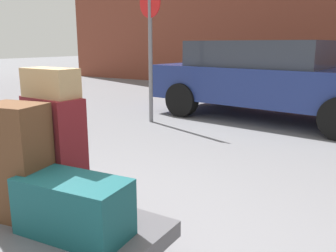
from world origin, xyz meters
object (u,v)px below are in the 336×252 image
no_parking_sign (150,40)px  suitcase_maroon_front_right (55,149)px  luggage_cart (61,236)px  duffel_bag_teal_stacked_top (74,207)px  parked_car (269,77)px  duffel_bag_tan_topmost_pile (50,83)px  suitcase_brown_rear_right (17,162)px

no_parking_sign → suitcase_maroon_front_right: bearing=-64.7°
no_parking_sign → luggage_cart: bearing=-62.7°
duffel_bag_teal_stacked_top → parked_car: (-0.50, 5.34, 0.26)m
suitcase_maroon_front_right → duffel_bag_tan_topmost_pile: 0.44m
luggage_cart → parked_car: parked_car is taller
suitcase_brown_rear_right → no_parking_sign: 4.38m
suitcase_maroon_front_right → no_parking_sign: no_parking_sign is taller
parked_car → no_parking_sign: (-1.67, -1.41, 0.66)m
duffel_bag_teal_stacked_top → duffel_bag_tan_topmost_pile: 0.81m
suitcase_brown_rear_right → duffel_bag_tan_topmost_pile: duffel_bag_tan_topmost_pile is taller
duffel_bag_teal_stacked_top → no_parking_sign: bearing=113.6°
parked_car → no_parking_sign: size_ratio=1.96×
luggage_cart → no_parking_sign: size_ratio=0.50×
luggage_cart → duffel_bag_tan_topmost_pile: duffel_bag_tan_topmost_pile is taller
duffel_bag_tan_topmost_pile → no_parking_sign: size_ratio=0.16×
luggage_cart → parked_car: size_ratio=0.26×
luggage_cart → suitcase_maroon_front_right: bearing=138.8°
suitcase_maroon_front_right → luggage_cart: bearing=-32.1°
no_parking_sign → suitcase_brown_rear_right: bearing=-66.2°
luggage_cart → suitcase_maroon_front_right: (-0.29, 0.25, 0.42)m
suitcase_maroon_front_right → no_parking_sign: bearing=124.3°
duffel_bag_teal_stacked_top → parked_car: bearing=90.0°
duffel_bag_teal_stacked_top → luggage_cart: bearing=164.9°
duffel_bag_teal_stacked_top → duffel_bag_tan_topmost_pile: duffel_bag_tan_topmost_pile is taller
suitcase_maroon_front_right → suitcase_brown_rear_right: (0.02, -0.30, -0.00)m
suitcase_maroon_front_right → no_parking_sign: size_ratio=0.30×
parked_car → suitcase_brown_rear_right: bearing=-89.2°
suitcase_brown_rear_right → parked_car: bearing=80.6°
luggage_cart → duffel_bag_tan_topmost_pile: (-0.29, 0.25, 0.85)m
suitcase_maroon_front_right → suitcase_brown_rear_right: size_ratio=1.00×
duffel_bag_teal_stacked_top → suitcase_brown_rear_right: suitcase_brown_rear_right is taller
luggage_cart → no_parking_sign: no_parking_sign is taller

